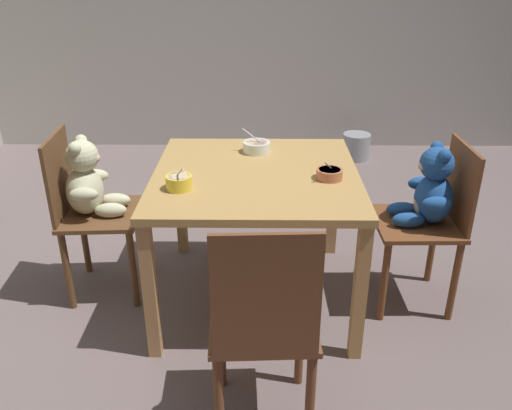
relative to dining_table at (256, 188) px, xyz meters
The scene contains 9 objects.
ground_plane 0.66m from the dining_table, ahead, with size 5.20×5.20×0.04m.
dining_table is the anchor object (origin of this frame).
teddy_chair_near_front 0.88m from the dining_table, 87.58° to the right, with size 0.41×0.41×0.93m.
teddy_chair_near_left 0.86m from the dining_table, behind, with size 0.42×0.44×0.89m.
teddy_chair_near_right 0.86m from the dining_table, ahead, with size 0.42×0.42×0.87m.
porridge_bowl_white_far_center 0.31m from the dining_table, 89.41° to the left, with size 0.15×0.15×0.13m.
porridge_bowl_yellow_near_left 0.42m from the dining_table, 148.78° to the right, with size 0.12×0.12×0.12m.
porridge_bowl_terracotta_near_right 0.38m from the dining_table, 13.06° to the right, with size 0.13×0.13×0.11m.
metal_pail 2.38m from the dining_table, 67.64° to the left, with size 0.25×0.25×0.23m, color #93969B.
Camera 1 is at (0.03, -2.40, 1.69)m, focal length 37.05 mm.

